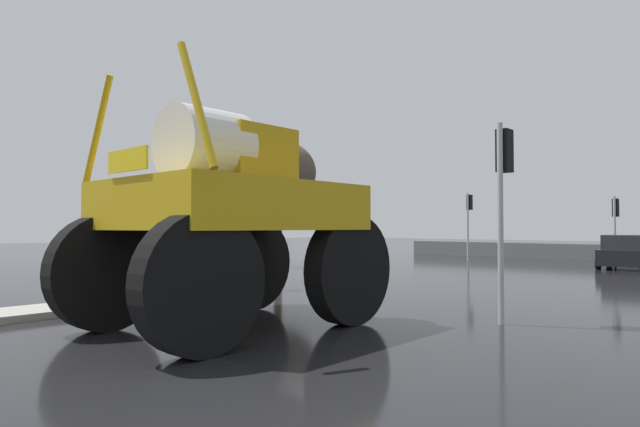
# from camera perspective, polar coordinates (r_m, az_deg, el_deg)

# --- Properties ---
(ground_plane) EXTENTS (120.00, 120.00, 0.00)m
(ground_plane) POSITION_cam_1_polar(r_m,az_deg,el_deg) (19.56, 16.98, -6.89)
(ground_plane) COLOR black
(median_island) EXTENTS (1.38, 7.84, 0.15)m
(median_island) POSITION_cam_1_polar(r_m,az_deg,el_deg) (13.36, -22.96, -9.05)
(median_island) COLOR #9E9B93
(median_island) RESTS_ON ground
(oversize_sprayer) EXTENTS (4.02, 5.53, 4.60)m
(oversize_sprayer) POSITION_cam_1_polar(r_m,az_deg,el_deg) (10.05, -9.57, -0.34)
(oversize_sprayer) COLOR black
(oversize_sprayer) RESTS_ON ground
(sedan_ahead) EXTENTS (2.15, 4.23, 1.52)m
(sedan_ahead) POSITION_cam_1_polar(r_m,az_deg,el_deg) (27.97, 29.77, -3.65)
(sedan_ahead) COLOR black
(sedan_ahead) RESTS_ON ground
(traffic_signal_near_left) EXTENTS (0.24, 0.54, 4.00)m
(traffic_signal_near_left) POSITION_cam_1_polar(r_m,az_deg,el_deg) (16.55, -10.10, 2.19)
(traffic_signal_near_left) COLOR #A8AAAF
(traffic_signal_near_left) RESTS_ON ground
(traffic_signal_near_right) EXTENTS (0.24, 0.54, 3.88)m
(traffic_signal_near_right) POSITION_cam_1_polar(r_m,az_deg,el_deg) (11.00, 19.02, 3.65)
(traffic_signal_near_right) COLOR #A8AAAF
(traffic_signal_near_right) RESTS_ON ground
(traffic_signal_far_left) EXTENTS (0.24, 0.55, 3.78)m
(traffic_signal_far_left) POSITION_cam_1_polar(r_m,az_deg,el_deg) (30.79, 15.64, 0.23)
(traffic_signal_far_left) COLOR #A8AAAF
(traffic_signal_far_left) RESTS_ON ground
(traffic_signal_far_right) EXTENTS (0.24, 0.55, 3.30)m
(traffic_signal_far_right) POSITION_cam_1_polar(r_m,az_deg,el_deg) (28.27, 29.03, -0.21)
(traffic_signal_far_right) COLOR #A8AAAF
(traffic_signal_far_right) RESTS_ON ground
(bare_tree_left) EXTENTS (3.62, 3.62, 6.02)m
(bare_tree_left) POSITION_cam_1_polar(r_m,az_deg,el_deg) (25.45, -4.50, 4.34)
(bare_tree_left) COLOR #473828
(bare_tree_left) RESTS_ON ground
(roadside_barrier) EXTENTS (24.48, 0.24, 0.90)m
(roadside_barrier) POSITION_cam_1_polar(r_m,az_deg,el_deg) (33.71, 28.01, -3.72)
(roadside_barrier) COLOR #59595B
(roadside_barrier) RESTS_ON ground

